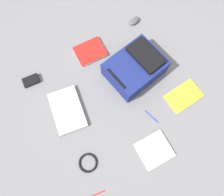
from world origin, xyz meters
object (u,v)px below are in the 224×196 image
(computer_mouse, at_px, (134,21))
(pen_black, at_px, (152,116))
(book_comic, at_px, (183,96))
(power_brick, at_px, (31,81))
(book_blue, at_px, (154,150))
(backpack, at_px, (135,67))
(pen_blue, at_px, (96,195))
(cable_coil, at_px, (88,163))
(laptop, at_px, (67,110))
(book_manual, at_px, (90,52))

(computer_mouse, relative_size, pen_black, 0.81)
(book_comic, bearing_deg, power_brick, 54.04)
(power_brick, bearing_deg, book_blue, -149.37)
(backpack, bearing_deg, pen_blue, 132.34)
(cable_coil, bearing_deg, book_comic, -85.53)
(laptop, distance_m, power_brick, 0.38)
(pen_black, bearing_deg, laptop, 55.93)
(book_manual, relative_size, computer_mouse, 2.31)
(book_blue, bearing_deg, book_comic, -61.54)
(book_comic, xyz_separation_m, pen_black, (-0.01, 0.30, -0.00))
(pen_black, bearing_deg, power_brick, 43.16)
(cable_coil, bearing_deg, backpack, -56.35)
(power_brick, height_order, pen_black, power_brick)
(book_blue, xyz_separation_m, pen_blue, (-0.05, 0.50, -0.00))
(book_manual, xyz_separation_m, computer_mouse, (0.07, -0.47, 0.00))
(pen_blue, bearing_deg, book_manual, -26.24)
(book_comic, bearing_deg, pen_blue, 106.63)
(computer_mouse, bearing_deg, pen_blue, 123.43)
(pen_black, height_order, pen_blue, same)
(cable_coil, distance_m, pen_black, 0.57)
(book_comic, distance_m, power_brick, 1.19)
(power_brick, bearing_deg, pen_blue, -177.44)
(computer_mouse, height_order, power_brick, computer_mouse)
(book_manual, relative_size, cable_coil, 1.82)
(pen_black, distance_m, pen_blue, 0.68)
(pen_black, bearing_deg, cable_coil, 95.78)
(laptop, relative_size, pen_blue, 2.71)
(laptop, distance_m, computer_mouse, 0.95)
(book_blue, xyz_separation_m, power_brick, (0.93, 0.55, 0.01))
(book_blue, relative_size, book_comic, 0.82)
(book_blue, height_order, pen_blue, book_blue)
(computer_mouse, distance_m, cable_coil, 1.23)
(book_comic, bearing_deg, computer_mouse, -2.12)
(cable_coil, bearing_deg, power_brick, 7.12)
(laptop, xyz_separation_m, computer_mouse, (0.42, -0.85, 0.00))
(backpack, bearing_deg, book_comic, -149.00)
(book_comic, bearing_deg, book_manual, 32.42)
(laptop, height_order, computer_mouse, computer_mouse)
(cable_coil, distance_m, power_brick, 0.77)
(backpack, relative_size, pen_blue, 3.37)
(cable_coil, xyz_separation_m, power_brick, (0.77, 0.10, 0.01))
(cable_coil, xyz_separation_m, pen_blue, (-0.21, 0.05, -0.00))
(backpack, xyz_separation_m, power_brick, (0.34, 0.75, -0.07))
(book_manual, distance_m, cable_coil, 0.88)
(book_comic, bearing_deg, book_blue, 118.46)
(book_comic, bearing_deg, pen_black, 91.95)
(backpack, relative_size, laptop, 1.24)
(book_manual, distance_m, computer_mouse, 0.48)
(computer_mouse, height_order, cable_coil, computer_mouse)
(book_comic, relative_size, pen_black, 2.17)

